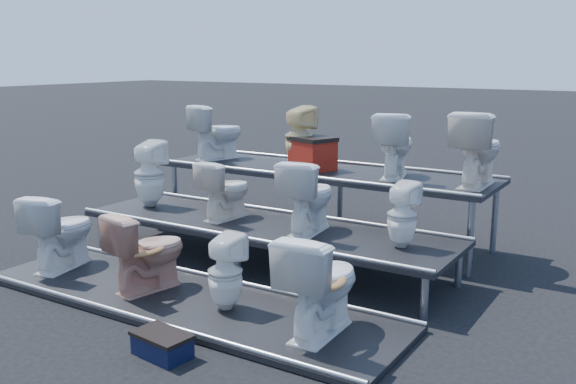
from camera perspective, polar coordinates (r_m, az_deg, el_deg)
The scene contains 18 objects.
ground at distance 6.99m, azimuth -2.16°, elevation -6.55°, with size 80.00×80.00×0.00m, color black.
tier_front at distance 6.01m, azimuth -9.19°, elevation -9.54°, with size 4.20×1.20×0.06m, color black.
tier_mid at distance 6.92m, azimuth -2.17°, elevation -4.74°, with size 4.20×1.20×0.46m, color black.
tier_back at distance 7.94m, azimuth 3.07°, elevation -1.06°, with size 4.20×1.20×0.86m, color black.
toilet_0 at distance 7.03m, azimuth -19.54°, elevation -3.22°, with size 0.45×0.78×0.80m, color white.
toilet_1 at distance 6.16m, azimuth -12.39°, elevation -5.11°, with size 0.42×0.74×0.76m, color tan.
toilet_2 at distance 5.60m, azimuth -5.58°, elevation -7.11°, with size 0.30×0.31×0.67m, color white.
toilet_3 at distance 5.09m, azimuth 2.91°, elevation -8.07°, with size 0.47×0.82×0.84m, color white.
toilet_4 at distance 7.79m, azimuth -12.23°, elevation 1.59°, with size 0.35×0.36×0.79m, color white.
toilet_5 at distance 7.07m, azimuth -5.58°, elevation 0.22°, with size 0.36×0.64×0.65m, color white.
toilet_6 at distance 6.49m, azimuth 1.82°, elevation -0.34°, with size 0.42×0.74×0.75m, color white.
toilet_7 at distance 6.07m, azimuth 10.12°, elevation -2.02°, with size 0.28×0.29×0.62m, color white.
toilet_8 at distance 8.69m, azimuth -6.31°, elevation 5.33°, with size 0.41×0.71×0.73m, color white.
toilet_9 at distance 7.97m, azimuth 0.99°, elevation 4.92°, with size 0.34×0.35×0.76m, color beige.
toilet_10 at distance 7.41m, azimuth 9.41°, elevation 4.17°, with size 0.42×0.73×0.75m, color white.
toilet_11 at distance 7.10m, azimuth 16.49°, elevation 3.73°, with size 0.45×0.79×0.80m, color white.
red_crate at distance 7.84m, azimuth 2.20°, elevation 3.29°, with size 0.49×0.39×0.35m, color #A02511.
step_stool at distance 5.06m, azimuth -11.11°, elevation -13.32°, with size 0.43×0.26×0.16m, color black.
Camera 1 is at (3.72, -5.49, 2.22)m, focal length 40.00 mm.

